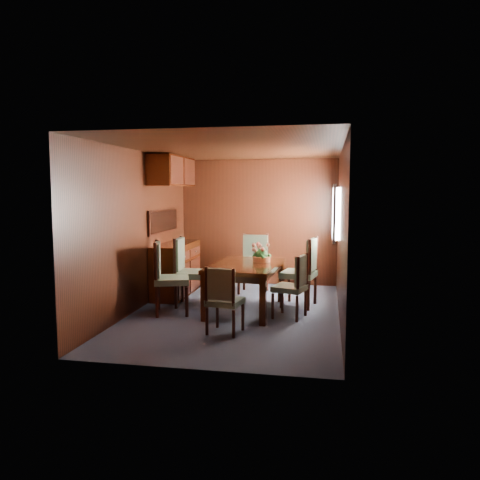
% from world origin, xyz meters
% --- Properties ---
extents(ground, '(4.50, 4.50, 0.00)m').
position_xyz_m(ground, '(0.00, 0.00, 0.00)').
color(ground, '#353948').
rests_on(ground, ground).
extents(room_shell, '(3.06, 4.52, 2.41)m').
position_xyz_m(room_shell, '(-0.10, 0.33, 1.63)').
color(room_shell, black).
rests_on(room_shell, ground).
extents(sideboard, '(0.48, 1.40, 0.90)m').
position_xyz_m(sideboard, '(-1.25, 1.00, 0.45)').
color(sideboard, black).
rests_on(sideboard, ground).
extents(dining_table, '(1.06, 1.59, 0.71)m').
position_xyz_m(dining_table, '(0.12, 0.14, 0.61)').
color(dining_table, black).
rests_on(dining_table, ground).
extents(chair_left_near, '(0.62, 0.64, 1.07)m').
position_xyz_m(chair_left_near, '(-0.99, -0.23, 0.60)').
color(chair_left_near, black).
rests_on(chair_left_near, ground).
extents(chair_left_far, '(0.53, 0.55, 1.08)m').
position_xyz_m(chair_left_far, '(-0.84, 0.31, 0.60)').
color(chair_left_far, black).
rests_on(chair_left_far, ground).
extents(chair_right_near, '(0.52, 0.53, 0.91)m').
position_xyz_m(chair_right_near, '(0.87, -0.13, 0.51)').
color(chair_right_near, black).
rests_on(chair_right_near, ground).
extents(chair_right_far, '(0.59, 0.60, 1.09)m').
position_xyz_m(chair_right_far, '(0.97, 0.58, 0.60)').
color(chair_right_far, black).
rests_on(chair_right_far, ground).
extents(chair_head, '(0.47, 0.45, 0.87)m').
position_xyz_m(chair_head, '(0.04, -1.05, 0.48)').
color(chair_head, black).
rests_on(chair_head, ground).
extents(chair_foot, '(0.51, 0.49, 1.03)m').
position_xyz_m(chair_foot, '(0.04, 1.49, 0.57)').
color(chair_foot, black).
rests_on(chair_foot, ground).
extents(flower_centerpiece, '(0.29, 0.29, 0.29)m').
position_xyz_m(flower_centerpiece, '(0.33, 0.40, 0.85)').
color(flower_centerpiece, '#BA6538').
rests_on(flower_centerpiece, dining_table).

